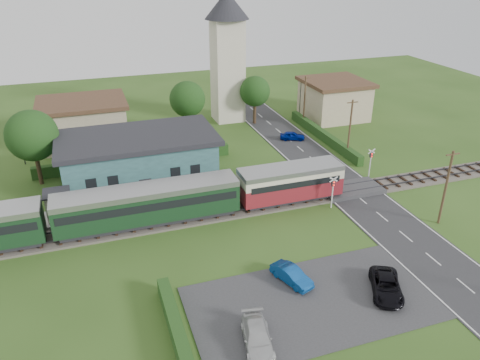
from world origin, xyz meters
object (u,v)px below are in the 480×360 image
object	(u,v)px
house_west	(84,122)
crossing_signal_far	(371,159)
church_tower	(227,48)
house_east	(334,99)
pedestrian_far	(80,207)
crossing_signal_near	(333,188)
car_park_dark	(386,286)
station_building	(139,159)
car_on_road	(292,136)
equipment_hut	(58,204)
car_park_silver	(257,338)
pedestrian_near	(238,182)
car_park_blue	(292,275)
train	(111,209)

from	to	relation	value
house_west	crossing_signal_far	xyz separation A→B (m)	(28.60, -20.61, -0.65)
church_tower	house_west	xyz separation A→B (m)	(-20.00, -3.00, -7.43)
house_east	pedestrian_far	xyz separation A→B (m)	(-36.18, -19.24, -1.37)
crossing_signal_near	car_park_dark	xyz separation A→B (m)	(-2.44, -12.41, -1.46)
church_tower	car_park_dark	distance (m)	41.93
station_building	car_on_road	distance (m)	21.40
equipment_hut	car_park_silver	size ratio (longest dim) A/B	0.61
crossing_signal_far	pedestrian_near	xyz separation A→B (m)	(-14.71, 0.88, -0.92)
station_building	car_park_blue	size ratio (longest dim) A/B	4.53
pedestrian_near	car_on_road	bearing A→B (deg)	-148.59
car_on_road	pedestrian_near	xyz separation A→B (m)	(-11.47, -11.97, 0.63)
equipment_hut	car_park_blue	distance (m)	21.84
train	car_on_road	distance (m)	28.48
car_park_blue	car_park_silver	size ratio (longest dim) A/B	0.84
crossing_signal_near	car_park_dark	bearing A→B (deg)	-101.14
car_park_silver	crossing_signal_near	bearing A→B (deg)	58.55
house_west	car_park_blue	xyz separation A→B (m)	(13.12, -34.50, -2.13)
train	car_park_dark	bearing A→B (deg)	-40.08
equipment_hut	church_tower	xyz separation A→B (m)	(23.00, 22.80, 8.48)
crossing_signal_far	car_park_dark	size ratio (longest dim) A/B	0.76
crossing_signal_far	car_park_silver	bearing A→B (deg)	-136.70
car_on_road	car_park_silver	bearing A→B (deg)	173.88
house_west	pedestrian_far	xyz separation A→B (m)	(-1.18, -20.24, -1.36)
train	car_park_dark	size ratio (longest dim) A/B	10.04
car_on_road	pedestrian_far	xyz separation A→B (m)	(-26.54, -12.48, 0.83)
station_building	house_west	xyz separation A→B (m)	(-5.00, 14.01, 0.10)
car_park_dark	pedestrian_far	size ratio (longest dim) A/B	2.20
pedestrian_near	church_tower	bearing A→B (deg)	-119.85
house_west	crossing_signal_far	size ratio (longest dim) A/B	3.30
church_tower	car_on_road	distance (m)	15.40
car_park_blue	car_park_dark	bearing A→B (deg)	-49.98
station_building	car_park_dark	bearing A→B (deg)	-59.62
crossing_signal_near	car_park_silver	bearing A→B (deg)	-132.35
equipment_hut	pedestrian_near	xyz separation A→B (m)	(16.89, 0.07, -0.52)
car_park_blue	car_on_road	bearing A→B (deg)	45.03
house_east	car_park_dark	bearing A→B (deg)	-113.55
house_east	crossing_signal_near	distance (m)	27.95
church_tower	car_park_dark	size ratio (longest dim) A/B	4.09
house_west	car_park_silver	bearing A→B (deg)	-77.78
house_east	equipment_hut	bearing A→B (deg)	-153.68
crossing_signal_far	car_park_blue	bearing A→B (deg)	-138.09
equipment_hut	train	xyz separation A→B (m)	(4.35, -3.20, 0.43)
church_tower	car_park_silver	size ratio (longest dim) A/B	4.21
crossing_signal_near	pedestrian_near	size ratio (longest dim) A/B	2.12
car_park_blue	pedestrian_far	bearing A→B (deg)	114.71
station_building	car_on_road	world-z (taller)	station_building
train	car_on_road	size ratio (longest dim) A/B	13.51
station_building	pedestrian_far	world-z (taller)	station_building
equipment_hut	house_west	distance (m)	20.05
equipment_hut	house_east	bearing A→B (deg)	26.32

